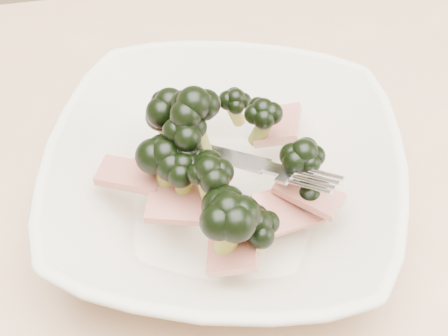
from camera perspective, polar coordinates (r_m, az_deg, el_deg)
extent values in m
cube|color=tan|center=(0.49, 4.06, -11.70)|extent=(1.20, 0.80, 0.04)
imported|color=beige|center=(0.49, 0.00, -1.27)|extent=(0.34, 0.34, 0.07)
cylinder|color=olive|center=(0.45, -3.63, -1.28)|extent=(0.02, 0.01, 0.03)
ellipsoid|color=black|center=(0.43, -3.75, 0.29)|extent=(0.03, 0.03, 0.02)
cylinder|color=olive|center=(0.48, -4.77, 3.36)|extent=(0.02, 0.02, 0.05)
ellipsoid|color=black|center=(0.46, -5.01, 5.96)|extent=(0.04, 0.04, 0.03)
cylinder|color=olive|center=(0.48, 7.72, -3.16)|extent=(0.01, 0.01, 0.03)
ellipsoid|color=black|center=(0.46, 7.94, -1.86)|extent=(0.03, 0.03, 0.02)
cylinder|color=olive|center=(0.44, -1.32, -2.26)|extent=(0.02, 0.02, 0.04)
ellipsoid|color=black|center=(0.42, -1.38, -0.14)|extent=(0.03, 0.03, 0.03)
cylinder|color=olive|center=(0.50, -4.35, 3.56)|extent=(0.02, 0.02, 0.04)
ellipsoid|color=black|center=(0.48, -4.52, 5.56)|extent=(0.04, 0.04, 0.03)
cylinder|color=olive|center=(0.50, -4.98, 3.15)|extent=(0.03, 0.02, 0.05)
ellipsoid|color=black|center=(0.48, -5.19, 5.39)|extent=(0.04, 0.04, 0.03)
cylinder|color=olive|center=(0.44, 2.98, -6.77)|extent=(0.01, 0.02, 0.04)
ellipsoid|color=black|center=(0.43, 3.10, -5.09)|extent=(0.04, 0.04, 0.03)
cylinder|color=olive|center=(0.43, 0.35, -6.43)|extent=(0.03, 0.02, 0.06)
ellipsoid|color=black|center=(0.40, 0.37, -3.82)|extent=(0.04, 0.04, 0.03)
cylinder|color=olive|center=(0.47, 7.01, -0.73)|extent=(0.02, 0.02, 0.04)
ellipsoid|color=black|center=(0.45, 7.31, 1.39)|extent=(0.04, 0.04, 0.03)
cylinder|color=olive|center=(0.45, -3.33, -0.43)|extent=(0.01, 0.02, 0.03)
ellipsoid|color=black|center=(0.44, -3.45, 1.23)|extent=(0.03, 0.03, 0.02)
cylinder|color=olive|center=(0.46, -5.17, -0.72)|extent=(0.02, 0.02, 0.04)
ellipsoid|color=black|center=(0.44, -5.39, 1.29)|extent=(0.04, 0.04, 0.03)
cylinder|color=olive|center=(0.46, -2.64, 3.06)|extent=(0.03, 0.03, 0.05)
ellipsoid|color=black|center=(0.44, -2.78, 5.92)|extent=(0.04, 0.04, 0.03)
cylinder|color=olive|center=(0.52, 1.05, 5.01)|extent=(0.02, 0.02, 0.03)
ellipsoid|color=black|center=(0.51, 1.08, 6.39)|extent=(0.03, 0.03, 0.02)
cylinder|color=olive|center=(0.52, -2.50, 4.19)|extent=(0.02, 0.02, 0.03)
ellipsoid|color=black|center=(0.51, -2.57, 5.63)|extent=(0.03, 0.03, 0.03)
cylinder|color=olive|center=(0.48, 3.45, 3.53)|extent=(0.02, 0.02, 0.04)
ellipsoid|color=black|center=(0.47, 3.58, 5.36)|extent=(0.03, 0.03, 0.02)
cylinder|color=olive|center=(0.45, -3.40, 1.43)|extent=(0.02, 0.02, 0.05)
ellipsoid|color=black|center=(0.44, -3.56, 3.71)|extent=(0.03, 0.03, 0.03)
cube|color=maroon|center=(0.47, -8.59, -0.64)|extent=(0.05, 0.04, 0.01)
cube|color=maroon|center=(0.45, -4.29, -3.12)|extent=(0.05, 0.05, 0.01)
cube|color=maroon|center=(0.44, 0.84, -6.72)|extent=(0.05, 0.06, 0.02)
cube|color=maroon|center=(0.48, -4.48, -0.58)|extent=(0.05, 0.05, 0.02)
cube|color=maroon|center=(0.50, 4.97, 3.99)|extent=(0.05, 0.06, 0.03)
cube|color=maroon|center=(0.46, 7.77, -2.34)|extent=(0.05, 0.05, 0.01)
cube|color=maroon|center=(0.49, -5.78, 1.03)|extent=(0.05, 0.04, 0.01)
cube|color=maroon|center=(0.47, 5.89, -3.72)|extent=(0.05, 0.04, 0.02)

